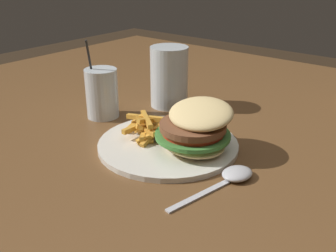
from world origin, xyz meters
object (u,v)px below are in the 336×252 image
at_px(meal_plate_near, 183,134).
at_px(spoon, 234,175).
at_px(juice_glass, 102,94).
at_px(beer_glass, 169,78).

height_order(meal_plate_near, spoon, meal_plate_near).
bearing_deg(spoon, juice_glass, 93.17).
relative_size(meal_plate_near, beer_glass, 1.89).
distance_m(meal_plate_near, juice_glass, 0.24).
relative_size(juice_glass, spoon, 0.98).
relative_size(beer_glass, juice_glass, 0.82).
bearing_deg(juice_glass, beer_glass, 64.62).
bearing_deg(meal_plate_near, beer_glass, 134.97).
distance_m(meal_plate_near, spoon, 0.14).
bearing_deg(juice_glass, spoon, -7.99).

